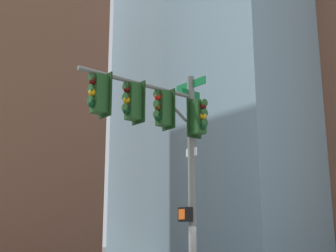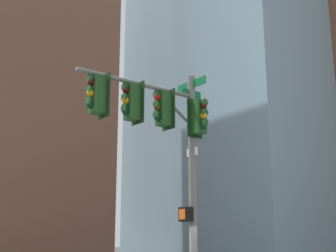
{
  "view_description": "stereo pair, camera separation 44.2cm",
  "coord_description": "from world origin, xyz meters",
  "views": [
    {
      "loc": [
        10.58,
        -8.22,
        2.16
      ],
      "look_at": [
        0.28,
        -0.6,
        5.28
      ],
      "focal_mm": 49.67,
      "sensor_mm": 36.0,
      "label": 1
    },
    {
      "loc": [
        10.84,
        -7.86,
        2.16
      ],
      "look_at": [
        0.28,
        -0.6,
        5.28
      ],
      "focal_mm": 49.67,
      "sensor_mm": 36.0,
      "label": 2
    }
  ],
  "objects": [
    {
      "name": "building_glass_tower",
      "position": [
        -34.79,
        36.35,
        33.51
      ],
      "size": [
        29.65,
        22.09,
        67.01
      ],
      "primitive_type": "cube",
      "color": "#8CB2C6",
      "rests_on": "ground_plane"
    },
    {
      "name": "building_brick_farside",
      "position": [
        -46.99,
        40.56,
        18.18
      ],
      "size": [
        22.4,
        19.4,
        36.37
      ],
      "primitive_type": "cube",
      "color": "brown",
      "rests_on": "ground_plane"
    },
    {
      "name": "building_brick_midblock",
      "position": [
        -41.3,
        5.67,
        22.91
      ],
      "size": [
        18.97,
        18.57,
        45.81
      ],
      "primitive_type": "cube",
      "color": "brown",
      "rests_on": "ground_plane"
    },
    {
      "name": "signal_pole_assembly",
      "position": [
        0.34,
        -0.77,
        5.0
      ],
      "size": [
        1.28,
        4.2,
        6.96
      ],
      "rotation": [
        0.0,
        0.0,
        4.77
      ],
      "color": "slate",
      "rests_on": "ground_plane"
    }
  ]
}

